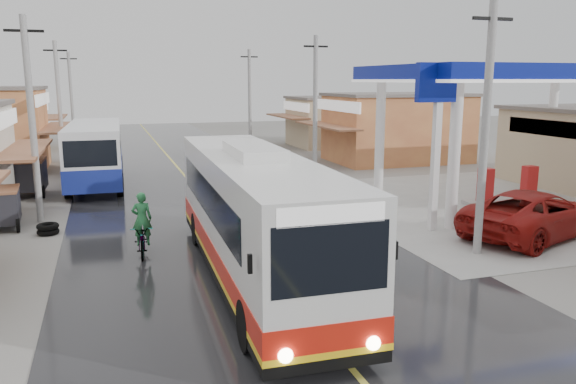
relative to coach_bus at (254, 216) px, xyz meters
name	(u,v)px	position (x,y,z in m)	size (l,w,h in m)	color
ground	(272,277)	(0.49, -0.06, -1.84)	(120.00, 120.00, 0.00)	slate
road	(193,185)	(0.49, 14.94, -1.83)	(12.00, 90.00, 0.02)	black
centre_line	(193,185)	(0.49, 14.94, -1.82)	(0.15, 90.00, 0.01)	#D8CC4C
shopfronts_right	(464,180)	(15.49, 11.94, -1.84)	(11.00, 44.00, 4.80)	beige
utility_poles_left	(55,190)	(-6.51, 15.94, -1.84)	(1.60, 50.00, 8.00)	gray
utility_poles_right	(315,179)	(7.49, 14.94, -1.84)	(1.60, 36.00, 8.00)	gray
coach_bus	(254,216)	(0.00, 0.00, 0.00)	(3.05, 12.30, 3.82)	silver
second_bus	(96,152)	(-4.40, 16.79, -0.08)	(2.94, 9.93, 3.27)	silver
jeepney	(534,214)	(10.68, 1.05, -0.98)	(2.85, 6.17, 1.72)	maroon
cyclist	(142,235)	(-2.90, 3.16, -1.14)	(0.83, 2.02, 2.13)	black
tricycle_near	(1,206)	(-7.76, 8.26, -0.95)	(1.47, 2.04, 1.56)	#26262D
tricycle_far	(30,175)	(-7.50, 14.81, -0.81)	(1.59, 2.38, 1.80)	#26262D
tyre_stack	(48,229)	(-6.06, 6.86, -1.64)	(0.79, 0.79, 0.41)	black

